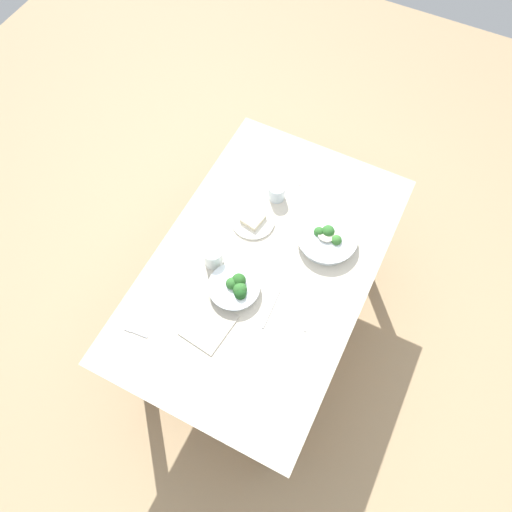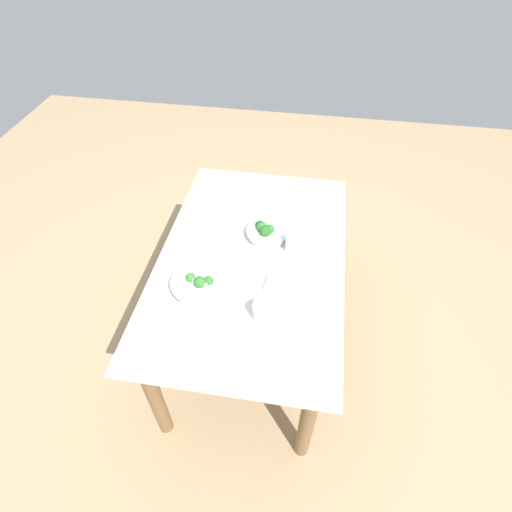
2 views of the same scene
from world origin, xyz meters
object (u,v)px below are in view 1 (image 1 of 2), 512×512
object	(u,v)px
fork_by_far_bowl	(135,332)
table_knife_left	(271,309)
broccoli_bowl_far	(235,287)
fork_by_near_bowl	(306,317)
table_knife_right	(295,169)
napkin_folded_upper	(209,325)
water_glass_side	(277,192)
broccoli_bowl_near	(327,238)
water_glass_center	(213,257)
bread_side_plate	(253,220)

from	to	relation	value
fork_by_far_bowl	table_knife_left	distance (m)	0.56
broccoli_bowl_far	fork_by_near_bowl	world-z (taller)	broccoli_bowl_far
table_knife_right	napkin_folded_upper	xyz separation A→B (m)	(-0.88, -0.02, 0.00)
water_glass_side	table_knife_right	world-z (taller)	water_glass_side
water_glass_side	broccoli_bowl_near	bearing A→B (deg)	-111.28
broccoli_bowl_near	water_glass_side	size ratio (longest dim) A/B	3.36
broccoli_bowl_far	water_glass_center	size ratio (longest dim) A/B	2.26
broccoli_bowl_far	bread_side_plate	size ratio (longest dim) A/B	1.10
fork_by_near_bowl	broccoli_bowl_far	bearing A→B (deg)	74.62
fork_by_far_bowl	bread_side_plate	bearing A→B (deg)	-110.44
table_knife_left	napkin_folded_upper	distance (m)	0.26
water_glass_center	table_knife_left	bearing A→B (deg)	-105.55
water_glass_side	table_knife_left	bearing A→B (deg)	-156.87
fork_by_far_bowl	water_glass_center	bearing A→B (deg)	-112.05
water_glass_center	fork_by_far_bowl	bearing A→B (deg)	162.87
broccoli_bowl_near	table_knife_left	distance (m)	0.41
napkin_folded_upper	water_glass_center	bearing A→B (deg)	24.94
table_knife_left	broccoli_bowl_near	bearing A→B (deg)	165.50
table_knife_right	broccoli_bowl_near	bearing A→B (deg)	-176.13
water_glass_center	water_glass_side	xyz separation A→B (m)	(0.43, -0.10, -0.01)
fork_by_far_bowl	broccoli_bowl_near	bearing A→B (deg)	-130.53
broccoli_bowl_near	bread_side_plate	size ratio (longest dim) A/B	1.35
fork_by_near_bowl	table_knife_left	size ratio (longest dim) A/B	0.59
water_glass_center	table_knife_left	xyz separation A→B (m)	(-0.09, -0.32, -0.05)
water_glass_side	fork_by_near_bowl	distance (m)	0.61
water_glass_center	fork_by_far_bowl	xyz separation A→B (m)	(-0.43, 0.13, -0.05)
water_glass_center	water_glass_side	distance (m)	0.44
broccoli_bowl_near	fork_by_far_bowl	xyz separation A→B (m)	(-0.74, 0.53, -0.03)
fork_by_near_bowl	water_glass_center	bearing A→B (deg)	63.75
broccoli_bowl_far	broccoli_bowl_near	size ratio (longest dim) A/B	0.82
broccoli_bowl_far	table_knife_left	world-z (taller)	broccoli_bowl_far
broccoli_bowl_near	water_glass_side	xyz separation A→B (m)	(0.12, 0.30, 0.01)
fork_by_near_bowl	fork_by_far_bowl	bearing A→B (deg)	102.57
broccoli_bowl_far	table_knife_right	distance (m)	0.70
bread_side_plate	broccoli_bowl_far	bearing A→B (deg)	-165.54
water_glass_center	table_knife_right	distance (m)	0.63
broccoli_bowl_near	table_knife_right	distance (m)	0.42
table_knife_right	napkin_folded_upper	size ratio (longest dim) A/B	0.96
broccoli_bowl_far	bread_side_plate	distance (m)	0.35
broccoli_bowl_near	broccoli_bowl_far	bearing A→B (deg)	147.27
table_knife_left	table_knife_right	xyz separation A→B (m)	(0.70, 0.21, 0.00)
napkin_folded_upper	fork_by_near_bowl	bearing A→B (deg)	-58.53
fork_by_far_bowl	fork_by_near_bowl	size ratio (longest dim) A/B	0.96
fork_by_far_bowl	broccoli_bowl_far	bearing A→B (deg)	-133.52
bread_side_plate	water_glass_side	size ratio (longest dim) A/B	2.49
fork_by_near_bowl	table_knife_right	world-z (taller)	same
broccoli_bowl_near	napkin_folded_upper	bearing A→B (deg)	154.60
broccoli_bowl_far	table_knife_right	bearing A→B (deg)	3.32
fork_by_far_bowl	table_knife_left	world-z (taller)	same
water_glass_side	table_knife_left	size ratio (longest dim) A/B	0.44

